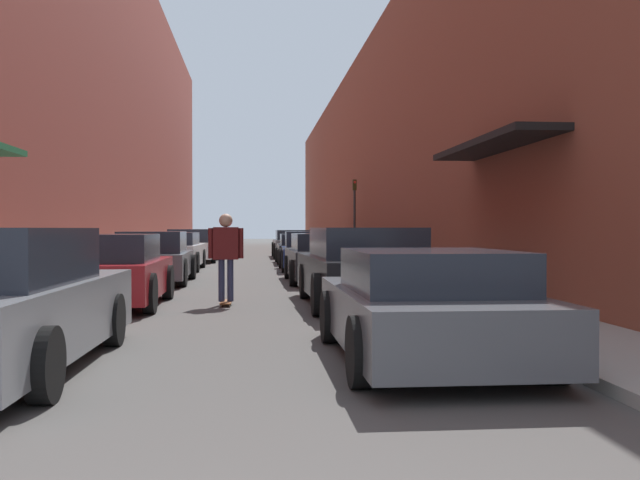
{
  "coord_description": "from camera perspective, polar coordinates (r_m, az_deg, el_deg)",
  "views": [
    {
      "loc": [
        0.37,
        -1.45,
        1.39
      ],
      "look_at": [
        1.67,
        12.49,
        1.16
      ],
      "focal_mm": 40.0,
      "sensor_mm": 36.0,
      "label": 1
    }
  ],
  "objects": [
    {
      "name": "ground",
      "position": [
        26.81,
        -6.13,
        -2.06
      ],
      "size": [
        139.3,
        139.3,
        0.0
      ],
      "primitive_type": "plane",
      "color": "#4C4947"
    },
    {
      "name": "curb_strip_left",
      "position": [
        33.45,
        -13.18,
        -1.38
      ],
      "size": [
        1.8,
        63.32,
        0.12
      ],
      "color": "#A3A099",
      "rests_on": "ground"
    },
    {
      "name": "curb_strip_right",
      "position": [
        33.35,
        1.24,
        -1.37
      ],
      "size": [
        1.8,
        63.32,
        0.12
      ],
      "color": "#A3A099",
      "rests_on": "ground"
    },
    {
      "name": "building_row_left",
      "position": [
        34.45,
        -18.09,
        10.79
      ],
      "size": [
        4.9,
        63.32,
        14.65
      ],
      "color": "brown",
      "rests_on": "ground"
    },
    {
      "name": "building_row_right",
      "position": [
        33.93,
        6.14,
        6.42
      ],
      "size": [
        4.9,
        63.32,
        9.29
      ],
      "color": "brown",
      "rests_on": "ground"
    },
    {
      "name": "parked_car_left_1",
      "position": [
        13.21,
        -16.68,
        -2.43
      ],
      "size": [
        2.02,
        3.97,
        1.29
      ],
      "color": "maroon",
      "rests_on": "ground"
    },
    {
      "name": "parked_car_left_2",
      "position": [
        18.61,
        -13.15,
        -1.43
      ],
      "size": [
        1.87,
        4.28,
        1.32
      ],
      "color": "#515459",
      "rests_on": "ground"
    },
    {
      "name": "parked_car_left_3",
      "position": [
        24.27,
        -11.77,
        -0.91
      ],
      "size": [
        2.01,
        4.55,
        1.26
      ],
      "color": "silver",
      "rests_on": "ground"
    },
    {
      "name": "parked_car_left_4",
      "position": [
        30.28,
        -10.18,
        -0.49
      ],
      "size": [
        2.08,
        4.58,
        1.36
      ],
      "color": "silver",
      "rests_on": "ground"
    },
    {
      "name": "parked_car_right_0",
      "position": [
        7.55,
        8.51,
        -5.29
      ],
      "size": [
        1.95,
        4.0,
        1.17
      ],
      "color": "#515459",
      "rests_on": "ground"
    },
    {
      "name": "parked_car_right_1",
      "position": [
        12.76,
        3.5,
        -2.27
      ],
      "size": [
        2.07,
        4.73,
        1.4
      ],
      "color": "black",
      "rests_on": "ground"
    },
    {
      "name": "parked_car_right_2",
      "position": [
        18.45,
        0.32,
        -1.48
      ],
      "size": [
        1.92,
        4.23,
        1.26
      ],
      "color": "#232326",
      "rests_on": "ground"
    },
    {
      "name": "parked_car_right_3",
      "position": [
        23.62,
        -0.93,
        -0.94
      ],
      "size": [
        1.87,
        4.0,
        1.29
      ],
      "color": "navy",
      "rests_on": "ground"
    },
    {
      "name": "parked_car_right_4",
      "position": [
        28.27,
        -1.6,
        -0.74
      ],
      "size": [
        1.91,
        4.08,
        1.17
      ],
      "color": "#232326",
      "rests_on": "ground"
    },
    {
      "name": "parked_car_right_5",
      "position": [
        34.19,
        -2.16,
        -0.32
      ],
      "size": [
        1.99,
        4.68,
        1.32
      ],
      "color": "gray",
      "rests_on": "ground"
    },
    {
      "name": "skateboarder",
      "position": [
        12.97,
        -7.54,
        -0.73
      ],
      "size": [
        0.63,
        0.78,
        1.66
      ],
      "color": "brown",
      "rests_on": "ground"
    },
    {
      "name": "traffic_light",
      "position": [
        30.29,
        2.78,
        2.45
      ],
      "size": [
        0.16,
        0.22,
        3.35
      ],
      "color": "#2D2D2D",
      "rests_on": "curb_strip_right"
    }
  ]
}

